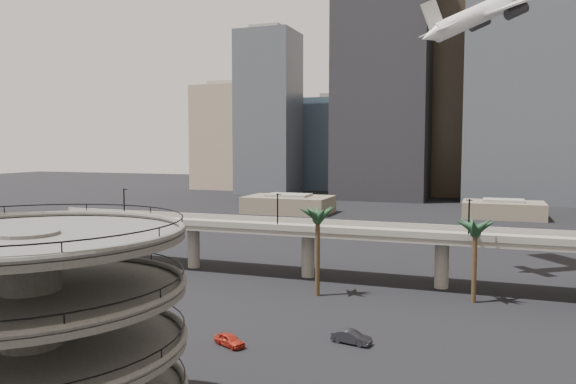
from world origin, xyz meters
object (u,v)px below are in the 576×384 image
(airborne_jet, at_px, (495,8))
(car_a, at_px, (230,340))
(overpass, at_px, (372,238))
(car_b, at_px, (351,337))
(parking_ramp, at_px, (30,320))

(airborne_jet, height_order, car_a, airborne_jet)
(overpass, xyz_separation_m, car_a, (-9.12, -34.54, -6.65))
(car_a, distance_m, car_b, 13.71)
(parking_ramp, xyz_separation_m, car_a, (3.88, 24.46, -9.15))
(car_b, bearing_deg, car_a, 124.17)
(car_b, bearing_deg, overpass, 17.96)
(overpass, relative_size, car_b, 28.56)
(overpass, bearing_deg, airborne_jet, 37.60)
(parking_ramp, height_order, overpass, parking_ramp)
(airborne_jet, bearing_deg, parking_ramp, -149.47)
(car_a, bearing_deg, parking_ramp, -163.86)
(parking_ramp, distance_m, car_b, 35.27)
(airborne_jet, relative_size, car_a, 6.21)
(car_a, bearing_deg, overpass, 10.37)
(parking_ramp, relative_size, overpass, 0.17)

